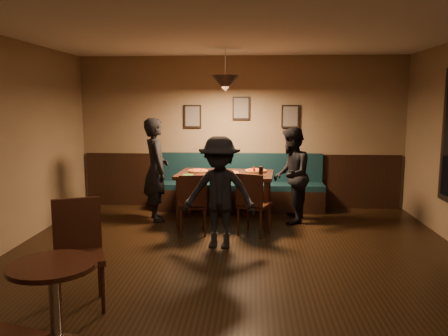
% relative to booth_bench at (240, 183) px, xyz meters
% --- Properties ---
extents(floor, '(7.00, 7.00, 0.00)m').
position_rel_booth_bench_xyz_m(floor, '(0.00, -3.20, -0.50)').
color(floor, black).
rests_on(floor, ground).
extents(ceiling, '(7.00, 7.00, 0.00)m').
position_rel_booth_bench_xyz_m(ceiling, '(0.00, -3.20, 2.30)').
color(ceiling, silver).
rests_on(ceiling, ground).
extents(wall_back, '(6.00, 0.00, 6.00)m').
position_rel_booth_bench_xyz_m(wall_back, '(0.00, 0.30, 0.90)').
color(wall_back, '#8C704F').
rests_on(wall_back, ground).
extents(wall_front, '(6.00, 0.00, 6.00)m').
position_rel_booth_bench_xyz_m(wall_front, '(0.00, -6.70, 0.90)').
color(wall_front, '#8C704F').
rests_on(wall_front, ground).
extents(wainscot, '(5.88, 0.06, 1.00)m').
position_rel_booth_bench_xyz_m(wainscot, '(0.00, 0.27, 0.00)').
color(wainscot, black).
rests_on(wainscot, ground).
extents(booth_bench, '(3.00, 0.60, 1.00)m').
position_rel_booth_bench_xyz_m(booth_bench, '(0.00, 0.00, 0.00)').
color(booth_bench, '#0F232D').
rests_on(booth_bench, ground).
extents(picture_left, '(0.32, 0.04, 0.42)m').
position_rel_booth_bench_xyz_m(picture_left, '(-0.90, 0.27, 1.20)').
color(picture_left, black).
rests_on(picture_left, wall_back).
extents(picture_center, '(0.32, 0.04, 0.42)m').
position_rel_booth_bench_xyz_m(picture_center, '(0.00, 0.27, 1.35)').
color(picture_center, black).
rests_on(picture_center, wall_back).
extents(picture_right, '(0.32, 0.04, 0.42)m').
position_rel_booth_bench_xyz_m(picture_right, '(0.90, 0.27, 1.20)').
color(picture_right, black).
rests_on(picture_right, wall_back).
extents(pendant_lamp, '(0.44, 0.44, 0.25)m').
position_rel_booth_bench_xyz_m(pendant_lamp, '(-0.22, -0.86, 1.75)').
color(pendant_lamp, black).
rests_on(pendant_lamp, ceiling).
extents(dining_table, '(1.60, 1.09, 0.82)m').
position_rel_booth_bench_xyz_m(dining_table, '(-0.22, -0.86, -0.09)').
color(dining_table, black).
rests_on(dining_table, floor).
extents(chair_near_left, '(0.47, 0.47, 0.91)m').
position_rel_booth_bench_xyz_m(chair_near_left, '(-0.67, -1.55, -0.04)').
color(chair_near_left, black).
rests_on(chair_near_left, floor).
extents(chair_near_right, '(0.54, 0.54, 0.93)m').
position_rel_booth_bench_xyz_m(chair_near_right, '(0.25, -1.53, -0.03)').
color(chair_near_right, black).
rests_on(chair_near_right, floor).
extents(diner_left, '(0.61, 0.73, 1.70)m').
position_rel_booth_bench_xyz_m(diner_left, '(-1.38, -0.81, 0.35)').
color(diner_left, black).
rests_on(diner_left, floor).
extents(diner_right, '(0.70, 0.84, 1.56)m').
position_rel_booth_bench_xyz_m(diner_right, '(0.84, -0.80, 0.28)').
color(diner_right, black).
rests_on(diner_right, floor).
extents(diner_front, '(1.04, 0.69, 1.51)m').
position_rel_booth_bench_xyz_m(diner_front, '(-0.22, -2.17, 0.26)').
color(diner_front, black).
rests_on(diner_front, floor).
extents(pizza_a, '(0.40, 0.40, 0.04)m').
position_rel_booth_bench_xyz_m(pizza_a, '(-0.68, -0.79, 0.34)').
color(pizza_a, orange).
rests_on(pizza_a, dining_table).
extents(pizza_b, '(0.48, 0.48, 0.04)m').
position_rel_booth_bench_xyz_m(pizza_b, '(-0.19, -1.02, 0.34)').
color(pizza_b, orange).
rests_on(pizza_b, dining_table).
extents(pizza_c, '(0.42, 0.42, 0.04)m').
position_rel_booth_bench_xyz_m(pizza_c, '(0.27, -0.72, 0.34)').
color(pizza_c, orange).
rests_on(pizza_c, dining_table).
extents(soda_glass, '(0.09, 0.09, 0.15)m').
position_rel_booth_bench_xyz_m(soda_glass, '(0.35, -1.15, 0.39)').
color(soda_glass, black).
rests_on(soda_glass, dining_table).
extents(tabasco_bottle, '(0.03, 0.03, 0.12)m').
position_rel_booth_bench_xyz_m(tabasco_bottle, '(0.24, -0.87, 0.38)').
color(tabasco_bottle, '#A80C05').
rests_on(tabasco_bottle, dining_table).
extents(napkin_a, '(0.15, 0.15, 0.01)m').
position_rel_booth_bench_xyz_m(napkin_a, '(-0.75, -0.62, 0.32)').
color(napkin_a, '#1F7626').
rests_on(napkin_a, dining_table).
extents(napkin_b, '(0.15, 0.15, 0.01)m').
position_rel_booth_bench_xyz_m(napkin_b, '(-0.80, -1.13, 0.32)').
color(napkin_b, '#1F7723').
rests_on(napkin_b, dining_table).
extents(cutlery_set, '(0.20, 0.03, 0.00)m').
position_rel_booth_bench_xyz_m(cutlery_set, '(-0.23, -1.22, 0.32)').
color(cutlery_set, silver).
rests_on(cutlery_set, dining_table).
extents(cafe_table, '(0.89, 0.89, 0.72)m').
position_rel_booth_bench_xyz_m(cafe_table, '(-1.33, -4.83, -0.14)').
color(cafe_table, black).
rests_on(cafe_table, floor).
extents(cafe_chair_far, '(0.60, 0.60, 1.03)m').
position_rel_booth_bench_xyz_m(cafe_chair_far, '(-1.42, -4.08, 0.02)').
color(cafe_chair_far, '#33140E').
rests_on(cafe_chair_far, floor).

